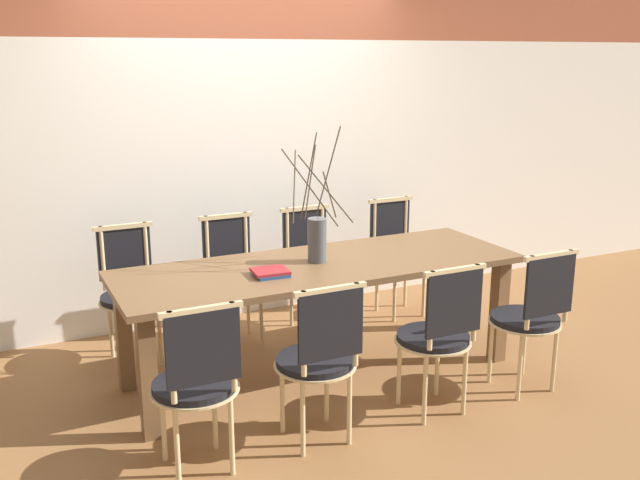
% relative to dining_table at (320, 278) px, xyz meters
% --- Properties ---
extents(ground_plane, '(16.00, 16.00, 0.00)m').
position_rel_dining_table_xyz_m(ground_plane, '(0.00, 0.00, -0.65)').
color(ground_plane, olive).
extents(wall_rear, '(12.00, 0.06, 3.20)m').
position_rel_dining_table_xyz_m(wall_rear, '(0.00, 1.30, 0.95)').
color(wall_rear, white).
rests_on(wall_rear, ground_plane).
extents(dining_table, '(2.54, 0.86, 0.74)m').
position_rel_dining_table_xyz_m(dining_table, '(0.00, 0.00, 0.00)').
color(dining_table, brown).
rests_on(dining_table, ground_plane).
extents(chair_near_leftend, '(0.44, 0.44, 0.91)m').
position_rel_dining_table_xyz_m(chair_near_leftend, '(-1.02, -0.76, -0.15)').
color(chair_near_leftend, black).
rests_on(chair_near_leftend, ground_plane).
extents(chair_near_left, '(0.44, 0.44, 0.91)m').
position_rel_dining_table_xyz_m(chair_near_left, '(-0.37, -0.76, -0.15)').
color(chair_near_left, black).
rests_on(chair_near_left, ground_plane).
extents(chair_near_center, '(0.44, 0.44, 0.91)m').
position_rel_dining_table_xyz_m(chair_near_center, '(0.37, -0.76, -0.15)').
color(chair_near_center, black).
rests_on(chair_near_center, ground_plane).
extents(chair_near_right, '(0.44, 0.44, 0.91)m').
position_rel_dining_table_xyz_m(chair_near_right, '(1.04, -0.76, -0.15)').
color(chair_near_right, black).
rests_on(chair_near_right, ground_plane).
extents(chair_far_leftend, '(0.44, 0.44, 0.91)m').
position_rel_dining_table_xyz_m(chair_far_leftend, '(-1.03, 0.76, -0.15)').
color(chair_far_leftend, black).
rests_on(chair_far_leftend, ground_plane).
extents(chair_far_left, '(0.44, 0.44, 0.91)m').
position_rel_dining_table_xyz_m(chair_far_left, '(-0.31, 0.76, -0.15)').
color(chair_far_left, black).
rests_on(chair_far_left, ground_plane).
extents(chair_far_center, '(0.44, 0.44, 0.91)m').
position_rel_dining_table_xyz_m(chair_far_center, '(0.30, 0.76, -0.15)').
color(chair_far_center, black).
rests_on(chair_far_center, ground_plane).
extents(chair_far_right, '(0.44, 0.44, 0.91)m').
position_rel_dining_table_xyz_m(chair_far_right, '(1.05, 0.76, -0.15)').
color(chair_far_right, black).
rests_on(chair_far_right, ground_plane).
extents(vase_centerpiece, '(0.40, 0.44, 0.85)m').
position_rel_dining_table_xyz_m(vase_centerpiece, '(0.00, 0.04, 0.26)').
color(vase_centerpiece, '#4C5156').
rests_on(vase_centerpiece, dining_table).
extents(book_stack, '(0.22, 0.20, 0.03)m').
position_rel_dining_table_xyz_m(book_stack, '(-0.37, -0.10, 0.12)').
color(book_stack, '#234C8C').
rests_on(book_stack, dining_table).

